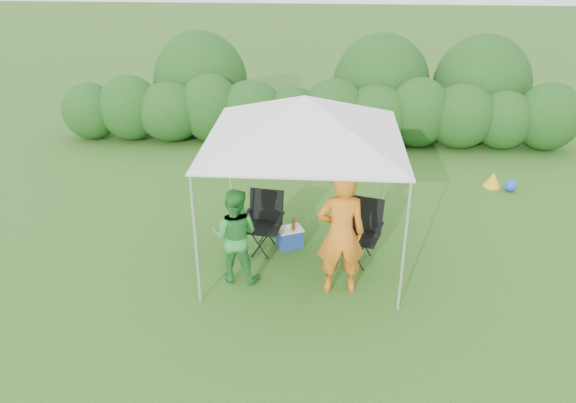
# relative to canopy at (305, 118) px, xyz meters

# --- Properties ---
(ground) EXTENTS (70.00, 70.00, 0.00)m
(ground) POSITION_rel_canopy_xyz_m (0.00, -0.50, -2.46)
(ground) COLOR #35641F
(hedge) EXTENTS (13.33, 1.53, 1.80)m
(hedge) POSITION_rel_canopy_xyz_m (0.03, 5.50, -1.64)
(hedge) COLOR #1E5018
(hedge) RESTS_ON ground
(canopy) EXTENTS (3.10, 3.10, 2.83)m
(canopy) POSITION_rel_canopy_xyz_m (0.00, 0.00, 0.00)
(canopy) COLOR silver
(canopy) RESTS_ON ground
(chair_right) EXTENTS (0.79, 0.75, 1.09)m
(chair_right) POSITION_rel_canopy_xyz_m (1.00, -0.10, -1.85)
(chair_right) COLOR black
(chair_right) RESTS_ON ground
(chair_left) EXTENTS (0.72, 0.67, 1.06)m
(chair_left) POSITION_rel_canopy_xyz_m (-0.68, 0.14, -1.86)
(chair_left) COLOR black
(chair_left) RESTS_ON ground
(man) EXTENTS (0.78, 0.55, 2.02)m
(man) POSITION_rel_canopy_xyz_m (0.61, -1.05, -1.45)
(man) COLOR orange
(man) RESTS_ON ground
(woman) EXTENTS (0.82, 0.67, 1.59)m
(woman) POSITION_rel_canopy_xyz_m (-1.04, -0.85, -1.67)
(woman) COLOR #2D8B37
(woman) RESTS_ON ground
(cooler) EXTENTS (0.53, 0.47, 0.36)m
(cooler) POSITION_rel_canopy_xyz_m (-0.24, 0.21, -2.28)
(cooler) COLOR #213D97
(cooler) RESTS_ON ground
(bottle) EXTENTS (0.07, 0.07, 0.26)m
(bottle) POSITION_rel_canopy_xyz_m (-0.18, 0.17, -1.97)
(bottle) COLOR #592D0C
(bottle) RESTS_ON cooler
(lawn_toy) EXTENTS (0.65, 0.54, 0.33)m
(lawn_toy) POSITION_rel_canopy_xyz_m (4.11, 3.03, -2.31)
(lawn_toy) COLOR #F8AB1A
(lawn_toy) RESTS_ON ground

